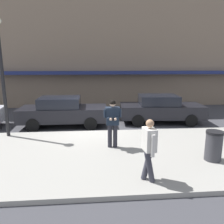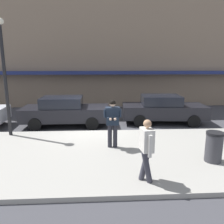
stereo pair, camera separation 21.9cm
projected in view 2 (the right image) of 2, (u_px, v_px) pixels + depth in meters
The scene contains 10 objects.
ground_plane at pixel (93, 132), 10.54m from camera, with size 80.00×80.00×0.00m, color #3D3D42.
sidewalk at pixel (118, 154), 7.80m from camera, with size 32.00×5.30×0.14m, color #99968E.
curb_paint_line at pixel (113, 131), 10.64m from camera, with size 28.00×0.12×0.01m, color silver.
storefront_facade at pixel (107, 2), 17.17m from camera, with size 28.00×4.70×15.97m.
parked_sedan_mid at pixel (65, 111), 11.50m from camera, with size 4.50×1.93×1.54m.
parked_sedan_far at pixel (163, 109), 12.07m from camera, with size 4.62×2.18×1.54m.
man_texting_on_phone at pixel (113, 119), 8.02m from camera, with size 0.65×0.59×1.81m.
pedestrian_in_light_coat at pixel (147, 147), 5.66m from camera, with size 0.37×0.60×1.70m.
street_lamp_post at pixel (4, 66), 9.04m from camera, with size 0.36×0.36×4.88m.
trash_bin at pixel (214, 147), 6.94m from camera, with size 0.55×0.55×0.98m.
Camera 2 is at (0.38, -10.12, 3.20)m, focal length 35.00 mm.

